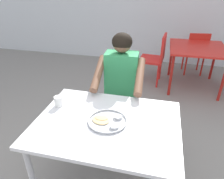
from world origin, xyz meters
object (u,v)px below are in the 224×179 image
object	(u,v)px
chair_foreground	(123,93)
table_background_red	(197,52)
table_foreground	(107,129)
drinking_cup	(58,101)
chair_red_left	(156,56)
chair_red_far	(196,50)
diner_foreground	(120,83)
thali_tray	(108,121)

from	to	relation	value
chair_foreground	table_background_red	size ratio (longest dim) A/B	0.92
table_foreground	chair_foreground	xyz separation A→B (m)	(-0.04, 0.88, -0.16)
drinking_cup	chair_foreground	size ratio (longest dim) A/B	0.10
chair_red_left	chair_red_far	xyz separation A→B (m)	(0.72, 0.57, -0.03)
drinking_cup	diner_foreground	xyz separation A→B (m)	(0.43, 0.53, -0.04)
thali_tray	table_background_red	world-z (taller)	thali_tray
thali_tray	chair_foreground	bearing A→B (deg)	93.06
table_foreground	table_background_red	world-z (taller)	table_foreground
chair_red_left	thali_tray	bearing A→B (deg)	-96.80
chair_foreground	drinking_cup	bearing A→B (deg)	-119.51
table_background_red	chair_red_left	bearing A→B (deg)	179.90
table_background_red	chair_red_far	size ratio (longest dim) A/B	1.13
drinking_cup	chair_red_left	size ratio (longest dim) A/B	0.10
diner_foreground	table_foreground	bearing A→B (deg)	-87.19
thali_tray	table_background_red	bearing A→B (deg)	68.09
diner_foreground	drinking_cup	bearing A→B (deg)	-129.20
table_background_red	table_foreground	bearing A→B (deg)	-112.09
chair_foreground	chair_red_far	size ratio (longest dim) A/B	1.04
table_background_red	chair_red_left	size ratio (longest dim) A/B	1.06
thali_tray	chair_foreground	world-z (taller)	chair_foreground
thali_tray	chair_foreground	xyz separation A→B (m)	(-0.05, 0.88, -0.25)
table_foreground	diner_foreground	world-z (taller)	diner_foreground
chair_foreground	table_background_red	world-z (taller)	chair_foreground
drinking_cup	chair_red_far	xyz separation A→B (m)	(1.46, 2.75, -0.30)
diner_foreground	chair_red_far	xyz separation A→B (m)	(1.03, 2.22, -0.26)
drinking_cup	chair_red_left	xyz separation A→B (m)	(0.75, 2.18, -0.27)
chair_foreground	diner_foreground	xyz separation A→B (m)	(0.01, -0.22, 0.24)
chair_foreground	chair_red_left	size ratio (longest dim) A/B	0.98
chair_foreground	table_foreground	bearing A→B (deg)	-87.35
table_foreground	diner_foreground	bearing A→B (deg)	92.81
table_foreground	thali_tray	distance (m)	0.09
thali_tray	chair_red_left	xyz separation A→B (m)	(0.27, 2.30, -0.24)
table_foreground	chair_red_left	distance (m)	2.32
chair_red_left	drinking_cup	bearing A→B (deg)	-108.95
chair_foreground	chair_red_far	distance (m)	2.25
table_foreground	table_background_red	xyz separation A→B (m)	(0.93, 2.30, -0.02)
table_foreground	chair_red_far	distance (m)	3.05
thali_tray	chair_foreground	distance (m)	0.91
drinking_cup	diner_foreground	distance (m)	0.69
thali_tray	drinking_cup	bearing A→B (deg)	164.87
chair_red_far	diner_foreground	bearing A→B (deg)	-114.91
chair_foreground	table_background_red	bearing A→B (deg)	55.63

